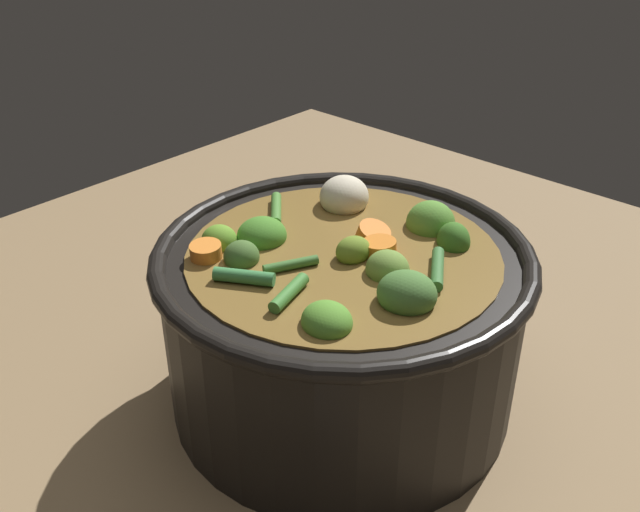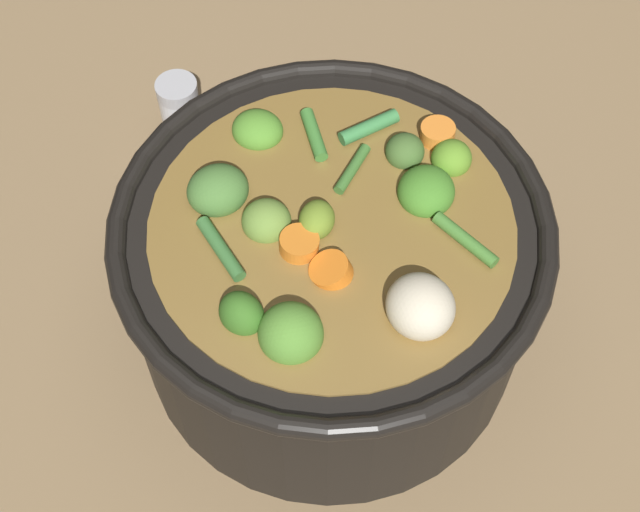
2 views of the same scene
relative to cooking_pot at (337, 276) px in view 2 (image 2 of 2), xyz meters
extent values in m
plane|color=#8C704C|center=(0.00, 0.00, -0.08)|extent=(1.10, 1.10, 0.00)
cylinder|color=black|center=(0.00, 0.00, -0.01)|extent=(0.29, 0.29, 0.14)
torus|color=black|center=(0.00, 0.00, 0.06)|extent=(0.30, 0.30, 0.01)
cylinder|color=olive|center=(0.00, 0.00, 0.00)|extent=(0.25, 0.25, 0.14)
ellipsoid|color=#45692E|center=(-0.06, 0.05, 0.07)|extent=(0.04, 0.04, 0.03)
ellipsoid|color=#589334|center=(0.08, -0.02, 0.07)|extent=(0.06, 0.06, 0.04)
ellipsoid|color=#47882A|center=(-0.03, 0.06, 0.07)|extent=(0.05, 0.05, 0.03)
ellipsoid|color=olive|center=(0.00, -0.01, 0.07)|extent=(0.03, 0.03, 0.02)
ellipsoid|color=#3A6F23|center=(0.07, -0.06, 0.07)|extent=(0.04, 0.04, 0.03)
ellipsoid|color=olive|center=(0.00, -0.04, 0.07)|extent=(0.03, 0.03, 0.03)
ellipsoid|color=#569530|center=(-0.08, -0.05, 0.07)|extent=(0.04, 0.05, 0.03)
ellipsoid|color=#4C7D37|center=(-0.02, -0.08, 0.07)|extent=(0.05, 0.05, 0.03)
ellipsoid|color=#63982B|center=(-0.06, 0.08, 0.07)|extent=(0.04, 0.04, 0.03)
cylinder|color=orange|center=(0.02, -0.02, 0.07)|extent=(0.03, 0.04, 0.02)
cylinder|color=orange|center=(0.04, 0.00, 0.07)|extent=(0.03, 0.03, 0.02)
cylinder|color=orange|center=(-0.08, 0.07, 0.07)|extent=(0.03, 0.03, 0.02)
ellipsoid|color=beige|center=(0.07, 0.06, 0.07)|extent=(0.06, 0.06, 0.04)
cylinder|color=#3D7437|center=(0.02, -0.07, 0.07)|extent=(0.05, 0.04, 0.01)
cylinder|color=#498434|center=(0.01, 0.09, 0.07)|extent=(0.04, 0.04, 0.01)
cylinder|color=#3E732F|center=(-0.05, 0.01, 0.07)|extent=(0.04, 0.03, 0.01)
cylinder|color=#3E8847|center=(-0.08, 0.03, 0.07)|extent=(0.03, 0.04, 0.01)
cylinder|color=#448737|center=(-0.07, -0.01, 0.07)|extent=(0.04, 0.02, 0.01)
cylinder|color=silver|center=(-0.20, -0.14, -0.05)|extent=(0.04, 0.04, 0.06)
cylinder|color=#B7B7BC|center=(-0.20, -0.14, -0.02)|extent=(0.04, 0.04, 0.01)
camera|label=1|loc=(-0.37, -0.32, 0.35)|focal=40.36mm
camera|label=2|loc=(0.35, 0.00, 0.58)|focal=52.04mm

